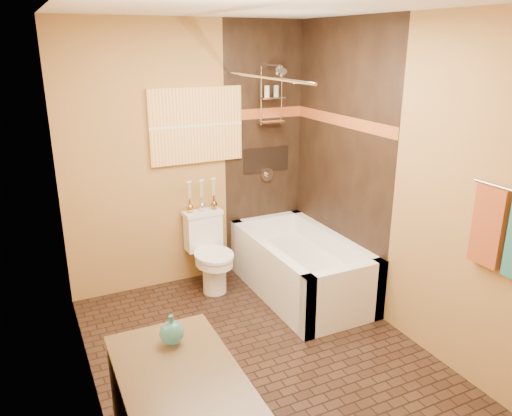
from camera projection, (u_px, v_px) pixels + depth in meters
floor at (260, 355)px, 3.84m from camera, size 3.00×3.00×0.00m
wall_left at (78, 227)px, 2.95m from camera, size 0.02×3.00×2.50m
wall_right at (396, 180)px, 3.94m from camera, size 0.02×3.00×2.50m
wall_back at (190, 157)px, 4.72m from camera, size 2.40×0.02×2.50m
wall_front at (413, 295)px, 2.16m from camera, size 2.40×0.02×2.50m
ceiling at (261, 6)px, 3.04m from camera, size 3.00×3.00×0.00m
alcove_tile_back at (264, 150)px, 5.03m from camera, size 0.85×0.01×2.50m
alcove_tile_right at (340, 161)px, 4.57m from camera, size 0.01×1.50×2.50m
mosaic_band_back at (264, 113)px, 4.91m from camera, size 0.85×0.01×0.10m
mosaic_band_right at (341, 121)px, 4.45m from camera, size 0.01×1.50×0.10m
alcove_niche at (266, 160)px, 5.07m from camera, size 0.50×0.01×0.25m
shower_fixtures at (271, 110)px, 4.82m from camera, size 0.24×0.33×1.16m
curtain_rod at (264, 77)px, 4.00m from camera, size 0.03×1.55×0.03m
towel_bar at (512, 191)px, 2.96m from camera, size 0.02×0.55×0.02m
towel_rust at (488, 226)px, 3.16m from camera, size 0.05×0.22×0.52m
sunset_painting at (196, 126)px, 4.63m from camera, size 0.90×0.04×0.70m
vanity_mirror at (106, 246)px, 2.03m from camera, size 0.01×1.00×0.90m
bathtub at (300, 271)px, 4.74m from camera, size 0.80×1.50×0.55m
toilet at (210, 252)px, 4.79m from camera, size 0.38×0.56×0.74m
teal_bottle at (172, 330)px, 2.56m from camera, size 0.17×0.17×0.20m
bud_vases at (202, 195)px, 4.76m from camera, size 0.31×0.06×0.30m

